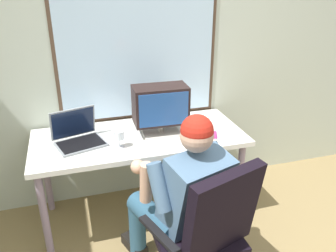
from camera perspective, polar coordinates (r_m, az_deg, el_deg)
The scene contains 8 objects.
wall_rear at distance 2.97m, azimuth -1.65°, elevation 14.66°, with size 4.69×0.08×2.89m.
desk at distance 2.76m, azimuth -4.73°, elevation -3.03°, with size 1.65×0.72×0.75m.
office_chair at distance 2.10m, azimuth 6.53°, elevation -16.24°, with size 0.67×0.61×1.01m.
person_seated at distance 2.22m, azimuth 2.21°, elevation -11.16°, with size 0.66×0.86×1.23m.
crt_monitor at distance 2.67m, azimuth -1.27°, elevation 3.34°, with size 0.42×0.25×0.39m.
laptop at distance 2.67m, azimuth -14.75°, elevation -1.34°, with size 0.41×0.37×0.25m.
wine_glass at distance 2.52m, azimuth -8.08°, elevation -1.67°, with size 0.07×0.07×0.13m.
cd_case at distance 2.74m, azimuth 6.61°, elevation -1.43°, with size 0.18×0.17×0.01m.
Camera 1 is at (-0.78, -0.86, 1.92)m, focal length 36.86 mm.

